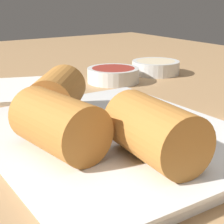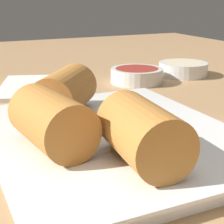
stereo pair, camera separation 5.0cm
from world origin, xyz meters
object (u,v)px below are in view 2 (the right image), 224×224
serving_plate (112,138)px  dipping_bowl_near (137,75)px  napkin (43,87)px  dipping_bowl_far (183,68)px

serving_plate → dipping_bowl_near: dipping_bowl_near is taller
serving_plate → dipping_bowl_near: bearing=146.2°
napkin → dipping_bowl_near: bearing=80.4°
serving_plate → napkin: size_ratio=1.50×
dipping_bowl_near → dipping_bowl_far: same height
serving_plate → napkin: bearing=-179.6°
napkin → dipping_bowl_far: bearing=87.1°
serving_plate → dipping_bowl_far: (-24.40, 25.86, 0.56)cm
serving_plate → dipping_bowl_far: bearing=133.3°
dipping_bowl_near → napkin: (-2.65, -15.65, -1.02)cm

